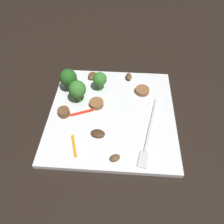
# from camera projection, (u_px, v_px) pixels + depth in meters

# --- Properties ---
(ground_plane) EXTENTS (1.40, 1.40, 0.00)m
(ground_plane) POSITION_uv_depth(u_px,v_px,m) (112.00, 115.00, 0.49)
(ground_plane) COLOR black
(plate) EXTENTS (0.29, 0.29, 0.01)m
(plate) POSITION_uv_depth(u_px,v_px,m) (112.00, 114.00, 0.48)
(plate) COLOR white
(plate) RESTS_ON ground_plane
(fork) EXTENTS (0.18, 0.05, 0.00)m
(fork) POSITION_uv_depth(u_px,v_px,m) (149.00, 135.00, 0.43)
(fork) COLOR silver
(fork) RESTS_ON plate
(broccoli_floret_0) EXTENTS (0.03, 0.03, 0.05)m
(broccoli_floret_0) POSITION_uv_depth(u_px,v_px,m) (100.00, 80.00, 0.50)
(broccoli_floret_0) COLOR #408630
(broccoli_floret_0) RESTS_ON plate
(broccoli_floret_1) EXTENTS (0.04, 0.04, 0.06)m
(broccoli_floret_1) POSITION_uv_depth(u_px,v_px,m) (68.00, 78.00, 0.49)
(broccoli_floret_1) COLOR #296420
(broccoli_floret_1) RESTS_ON plate
(broccoli_floret_2) EXTENTS (0.04, 0.04, 0.06)m
(broccoli_floret_2) POSITION_uv_depth(u_px,v_px,m) (77.00, 89.00, 0.47)
(broccoli_floret_2) COLOR #408630
(broccoli_floret_2) RESTS_ON plate
(sausage_slice_0) EXTENTS (0.05, 0.05, 0.01)m
(sausage_slice_0) POSITION_uv_depth(u_px,v_px,m) (142.00, 91.00, 0.51)
(sausage_slice_0) COLOR brown
(sausage_slice_0) RESTS_ON plate
(sausage_slice_1) EXTENTS (0.04, 0.04, 0.02)m
(sausage_slice_1) POSITION_uv_depth(u_px,v_px,m) (64.00, 112.00, 0.47)
(sausage_slice_1) COLOR brown
(sausage_slice_1) RESTS_ON plate
(sausage_slice_2) EXTENTS (0.04, 0.04, 0.01)m
(sausage_slice_2) POSITION_uv_depth(u_px,v_px,m) (96.00, 104.00, 0.48)
(sausage_slice_2) COLOR brown
(sausage_slice_2) RESTS_ON plate
(mushroom_0) EXTENTS (0.03, 0.02, 0.01)m
(mushroom_0) POSITION_uv_depth(u_px,v_px,m) (129.00, 77.00, 0.54)
(mushroom_0) COLOR brown
(mushroom_0) RESTS_ON plate
(mushroom_1) EXTENTS (0.03, 0.03, 0.01)m
(mushroom_1) POSITION_uv_depth(u_px,v_px,m) (92.00, 76.00, 0.55)
(mushroom_1) COLOR brown
(mushroom_1) RESTS_ON plate
(mushroom_2) EXTENTS (0.02, 0.03, 0.01)m
(mushroom_2) POSITION_uv_depth(u_px,v_px,m) (115.00, 158.00, 0.40)
(mushroom_2) COLOR brown
(mushroom_2) RESTS_ON plate
(mushroom_3) EXTENTS (0.03, 0.03, 0.01)m
(mushroom_3) POSITION_uv_depth(u_px,v_px,m) (98.00, 134.00, 0.43)
(mushroom_3) COLOR #422B19
(mushroom_3) RESTS_ON plate
(pepper_strip_0) EXTENTS (0.05, 0.02, 0.00)m
(pepper_strip_0) POSITION_uv_depth(u_px,v_px,m) (74.00, 146.00, 0.42)
(pepper_strip_0) COLOR orange
(pepper_strip_0) RESTS_ON plate
(pepper_strip_1) EXTENTS (0.03, 0.04, 0.00)m
(pepper_strip_1) POSITION_uv_depth(u_px,v_px,m) (72.00, 76.00, 0.55)
(pepper_strip_1) COLOR orange
(pepper_strip_1) RESTS_ON plate
(pepper_strip_2) EXTENTS (0.02, 0.05, 0.00)m
(pepper_strip_2) POSITION_uv_depth(u_px,v_px,m) (82.00, 113.00, 0.47)
(pepper_strip_2) COLOR red
(pepper_strip_2) RESTS_ON plate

